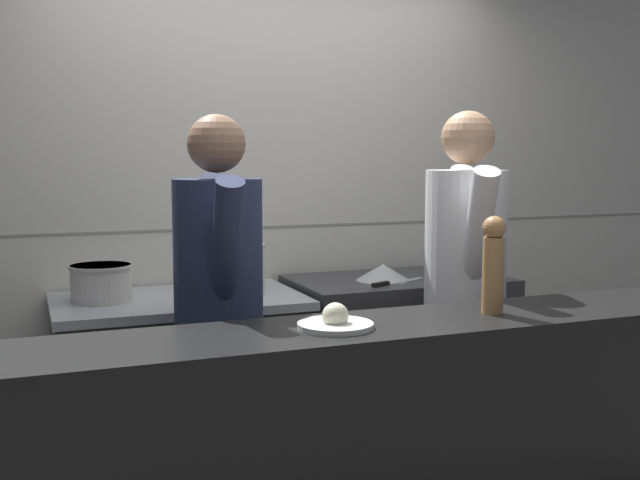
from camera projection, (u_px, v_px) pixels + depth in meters
wall_back_tiled at (270, 198)px, 4.00m from camera, size 8.00×0.06×2.60m
oven_range at (180, 389)px, 3.51m from camera, size 1.13×0.71×0.87m
prep_counter at (398, 362)px, 3.93m from camera, size 1.10×0.65×0.90m
pass_counter at (412, 457)px, 2.60m from camera, size 2.66×0.45×0.96m
stock_pot at (101, 282)px, 3.35m from camera, size 0.28×0.28×0.17m
sauce_pot at (242, 267)px, 3.55m from camera, size 0.23×0.23×0.24m
mixing_bowl_steel at (383, 272)px, 3.80m from camera, size 0.28×0.28×0.08m
chefs_knife at (394, 283)px, 3.68m from camera, size 0.36×0.17×0.02m
plated_dish_main at (335, 322)px, 2.42m from camera, size 0.25×0.25×0.09m
pepper_mill at (493, 263)px, 2.64m from camera, size 0.08×0.08×0.35m
chef_head_cook at (219, 309)px, 2.89m from camera, size 0.37×0.74×1.68m
chef_sous at (465, 289)px, 3.22m from camera, size 0.44×0.74×1.71m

